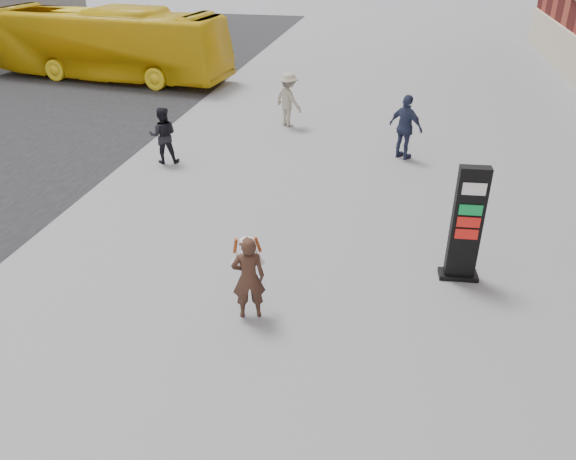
% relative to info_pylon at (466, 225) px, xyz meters
% --- Properties ---
extents(ground, '(100.00, 100.00, 0.00)m').
position_rel_info_pylon_xyz_m(ground, '(-3.89, -1.44, -1.13)').
color(ground, '#9E9EA3').
extents(info_pylon, '(0.75, 0.41, 2.26)m').
position_rel_info_pylon_xyz_m(info_pylon, '(0.00, 0.00, 0.00)').
color(info_pylon, black).
rests_on(info_pylon, ground).
extents(woman, '(0.70, 0.67, 1.54)m').
position_rel_info_pylon_xyz_m(woman, '(-3.59, -1.94, -0.34)').
color(woman, '#3D261B').
rests_on(woman, ground).
extents(bus, '(10.81, 3.74, 2.95)m').
position_rel_info_pylon_xyz_m(bus, '(-13.80, 13.17, 0.35)').
color(bus, yellow).
rests_on(bus, road).
extents(pedestrian_a, '(0.91, 0.80, 1.58)m').
position_rel_info_pylon_xyz_m(pedestrian_a, '(-7.75, 4.44, -0.34)').
color(pedestrian_a, black).
rests_on(pedestrian_a, ground).
extents(pedestrian_b, '(1.29, 1.21, 1.75)m').
position_rel_info_pylon_xyz_m(pedestrian_b, '(-5.01, 8.36, -0.25)').
color(pedestrian_b, '#9F9681').
rests_on(pedestrian_b, ground).
extents(pedestrian_c, '(1.14, 0.97, 1.83)m').
position_rel_info_pylon_xyz_m(pedestrian_c, '(-1.19, 6.10, -0.21)').
color(pedestrian_c, '#2A324F').
rests_on(pedestrian_c, ground).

